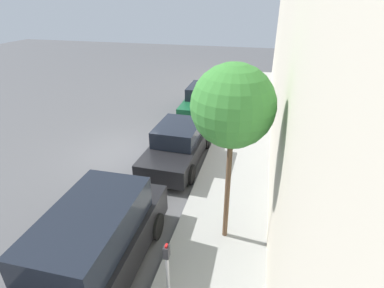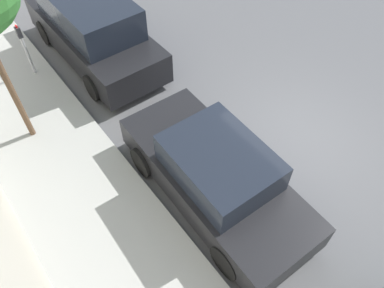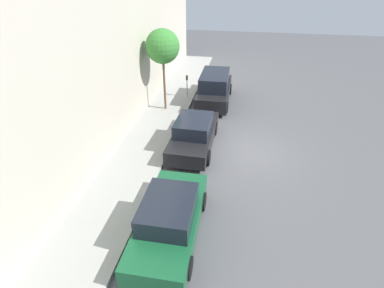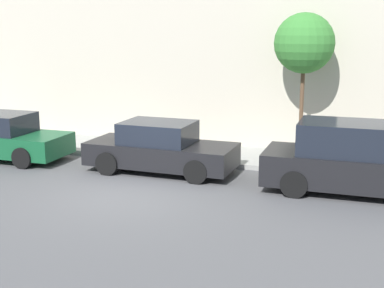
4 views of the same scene
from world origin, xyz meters
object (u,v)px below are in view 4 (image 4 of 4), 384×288
parked_sedan_third (1,137)px  street_tree (304,44)px  parking_meter_near (369,142)px  parked_sedan_second (160,149)px  parked_minivan_nearest (358,160)px

parked_sedan_third → street_tree: size_ratio=0.98×
parked_sedan_third → parking_meter_near: (1.70, -11.61, 0.32)m
parking_meter_near → street_tree: 3.60m
parked_sedan_second → street_tree: (2.42, -3.86, 3.10)m
parked_sedan_third → street_tree: 10.33m
street_tree → parked_minivan_nearest: bearing=-145.5°
parked_sedan_third → street_tree: street_tree is taller
parked_minivan_nearest → parked_sedan_second: (0.31, 5.74, -0.20)m
parked_sedan_second → parked_sedan_third: (-0.20, 5.64, 0.00)m
parking_meter_near → parked_sedan_third: bearing=98.3°
parked_sedan_second → street_tree: 5.51m
parked_minivan_nearest → parked_sedan_second: 5.75m
parked_minivan_nearest → parked_sedan_third: (0.12, 11.38, -0.20)m
parked_sedan_second → parked_sedan_third: 5.64m
parked_sedan_second → street_tree: street_tree is taller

